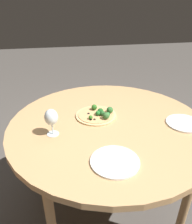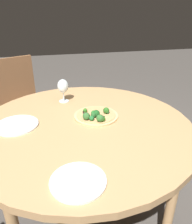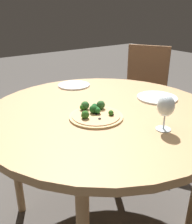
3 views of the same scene
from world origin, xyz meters
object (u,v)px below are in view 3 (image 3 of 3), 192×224
plate_near (157,97)px  plate_far (74,85)px  chair_2 (143,96)px  wine_glass (166,107)px  pizza (95,114)px

plate_near → plate_far: (0.27, -0.51, 0.00)m
chair_2 → wine_glass: chair_2 is taller
chair_2 → plate_near: bearing=-72.4°
wine_glass → plate_near: 0.43m
plate_far → chair_2: bearing=-174.7°
pizza → wine_glass: bearing=119.0°
chair_2 → pizza: bearing=-90.1°
pizza → plate_near: (-0.46, 0.00, -0.01)m
chair_2 → plate_far: 0.83m
pizza → plate_near: size_ratio=1.12×
chair_2 → plate_far: (0.78, 0.07, 0.26)m
plate_far → wine_glass: bearing=88.1°
wine_glass → plate_near: wine_glass is taller
chair_2 → plate_far: bearing=-115.6°
plate_near → wine_glass: bearing=44.9°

